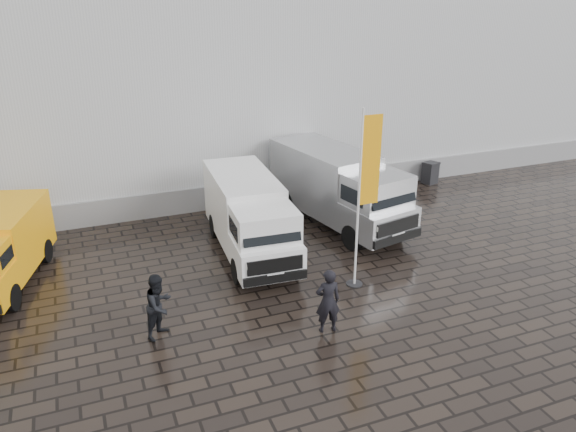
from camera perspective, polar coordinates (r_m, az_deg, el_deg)
name	(u,v)px	position (r m, az deg, el deg)	size (l,w,h in m)	color
ground	(325,295)	(16.93, 3.77, -8.00)	(120.00, 120.00, 0.00)	black
exhibition_hall	(232,38)	(30.41, -5.73, 17.59)	(44.00, 16.00, 12.00)	silver
hall_plinth	(289,187)	(24.07, 0.13, 2.93)	(44.00, 0.15, 1.00)	gray
van_white	(249,219)	(18.86, -3.93, -0.27)	(1.98, 5.94, 2.57)	white
van_silver	(339,189)	(21.25, 5.17, 2.71)	(2.16, 6.47, 2.80)	#A0A1A4
flagpole	(365,189)	(16.35, 7.81, 2.70)	(0.88, 0.50, 5.48)	black
wheelie_bin	(430,173)	(26.77, 14.25, 4.28)	(0.60, 0.60, 1.01)	black
person_front	(328,301)	(14.87, 4.07, -8.60)	(0.67, 0.44, 1.83)	black
person_tent	(159,306)	(15.06, -12.95, -8.86)	(0.86, 0.67, 1.77)	black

